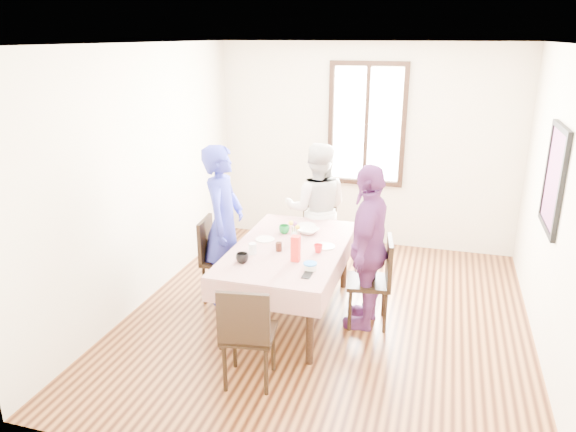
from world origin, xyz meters
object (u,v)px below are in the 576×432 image
at_px(dining_table, 289,281).
at_px(person_left, 224,225).
at_px(chair_left, 223,260).
at_px(person_right, 368,247).
at_px(chair_right, 368,282).
at_px(person_far, 317,209).
at_px(chair_far, 317,235).
at_px(chair_near, 249,333).

bearing_deg(dining_table, person_left, 168.31).
distance_m(chair_left, person_right, 1.62).
distance_m(chair_right, person_far, 1.41).
xyz_separation_m(dining_table, person_left, (-0.78, 0.16, 0.48)).
xyz_separation_m(dining_table, chair_left, (-0.80, 0.16, 0.08)).
bearing_deg(chair_far, person_far, 87.73).
bearing_deg(chair_right, person_left, 76.77).
xyz_separation_m(chair_left, chair_right, (1.60, -0.11, 0.00)).
xyz_separation_m(chair_right, chair_near, (-0.80, -1.23, 0.00)).
distance_m(dining_table, person_far, 1.23).
relative_size(dining_table, chair_left, 1.88).
bearing_deg(chair_far, chair_near, 87.73).
bearing_deg(person_left, dining_table, -106.75).
distance_m(chair_left, chair_right, 1.60).
height_order(chair_right, person_right, person_right).
bearing_deg(person_right, person_left, -90.79).
bearing_deg(dining_table, person_far, 90.00).
bearing_deg(chair_near, person_far, 81.69).
bearing_deg(person_left, chair_left, 84.95).
height_order(chair_far, person_left, person_left).
xyz_separation_m(chair_left, person_far, (0.80, 1.00, 0.34)).
bearing_deg(dining_table, chair_near, -90.00).
xyz_separation_m(chair_left, person_left, (0.02, 0.00, 0.40)).
relative_size(chair_left, chair_right, 1.00).
distance_m(dining_table, chair_near, 1.18).
xyz_separation_m(chair_far, person_right, (0.78, -1.13, 0.37)).
height_order(chair_left, person_left, person_left).
distance_m(chair_far, person_right, 1.42).
height_order(dining_table, chair_far, chair_far).
xyz_separation_m(dining_table, chair_near, (0.00, -1.18, 0.08)).
height_order(dining_table, person_right, person_right).
bearing_deg(person_right, dining_table, -82.89).
height_order(dining_table, person_far, person_far).
height_order(chair_left, chair_far, same).
xyz_separation_m(chair_left, person_right, (1.57, -0.11, 0.37)).
height_order(chair_right, chair_far, same).
xyz_separation_m(chair_right, chair_far, (-0.80, 1.13, 0.00)).
distance_m(chair_near, person_left, 1.60).
distance_m(chair_right, chair_near, 1.47).
distance_m(dining_table, chair_right, 0.80).
bearing_deg(person_far, person_left, 41.50).
bearing_deg(chair_far, chair_right, 123.07).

